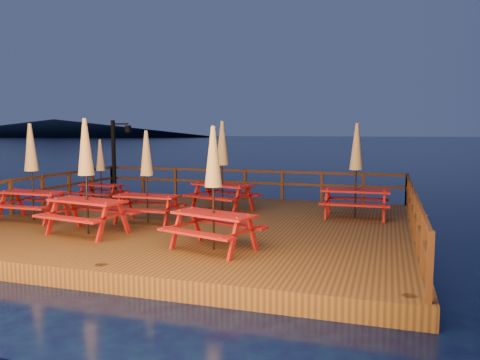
% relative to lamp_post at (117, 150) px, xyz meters
% --- Properties ---
extents(ground, '(500.00, 500.00, 0.00)m').
position_rel_lamp_post_xyz_m(ground, '(5.39, -4.55, -2.20)').
color(ground, black).
rests_on(ground, ground).
extents(deck, '(12.00, 10.00, 0.40)m').
position_rel_lamp_post_xyz_m(deck, '(5.39, -4.55, -2.00)').
color(deck, '#422D15').
rests_on(deck, ground).
extents(deck_piles, '(11.44, 9.44, 1.40)m').
position_rel_lamp_post_xyz_m(deck_piles, '(5.39, -4.55, -2.50)').
color(deck_piles, '#3C1E13').
rests_on(deck_piles, ground).
extents(railing, '(11.80, 9.75, 1.10)m').
position_rel_lamp_post_xyz_m(railing, '(5.39, -2.77, -1.03)').
color(railing, '#3C1E13').
rests_on(railing, deck).
extents(lamp_post, '(0.85, 0.18, 3.00)m').
position_rel_lamp_post_xyz_m(lamp_post, '(0.00, 0.00, 0.00)').
color(lamp_post, black).
rests_on(lamp_post, deck).
extents(headland_left, '(180.00, 84.00, 9.00)m').
position_rel_lamp_post_xyz_m(headland_left, '(-154.61, 185.45, 2.30)').
color(headland_left, black).
rests_on(headland_left, ground).
extents(picnic_table_0, '(1.68, 1.42, 2.27)m').
position_rel_lamp_post_xyz_m(picnic_table_0, '(0.89, -2.48, -0.62)').
color(picnic_table_0, maroon).
rests_on(picnic_table_0, deck).
extents(picnic_table_1, '(1.98, 1.64, 2.79)m').
position_rel_lamp_post_xyz_m(picnic_table_1, '(9.71, -2.64, -0.35)').
color(picnic_table_1, maroon).
rests_on(picnic_table_1, deck).
extents(picnic_table_2, '(2.24, 2.02, 2.67)m').
position_rel_lamp_post_xyz_m(picnic_table_2, '(7.04, -7.40, -0.41)').
color(picnic_table_2, maroon).
rests_on(picnic_table_2, deck).
extents(picnic_table_3, '(2.26, 1.97, 2.87)m').
position_rel_lamp_post_xyz_m(picnic_table_3, '(3.49, -6.89, -0.30)').
color(picnic_table_3, maroon).
rests_on(picnic_table_3, deck).
extents(picnic_table_4, '(2.44, 2.21, 2.88)m').
position_rel_lamp_post_xyz_m(picnic_table_4, '(5.54, -2.66, -0.30)').
color(picnic_table_4, maroon).
rests_on(picnic_table_4, deck).
extents(picnic_table_5, '(1.83, 1.52, 2.58)m').
position_rel_lamp_post_xyz_m(picnic_table_5, '(4.19, -5.13, -0.45)').
color(picnic_table_5, maroon).
rests_on(picnic_table_5, deck).
extents(picnic_table_6, '(1.95, 1.61, 2.78)m').
position_rel_lamp_post_xyz_m(picnic_table_6, '(0.89, -5.83, -0.35)').
color(picnic_table_6, maroon).
rests_on(picnic_table_6, deck).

